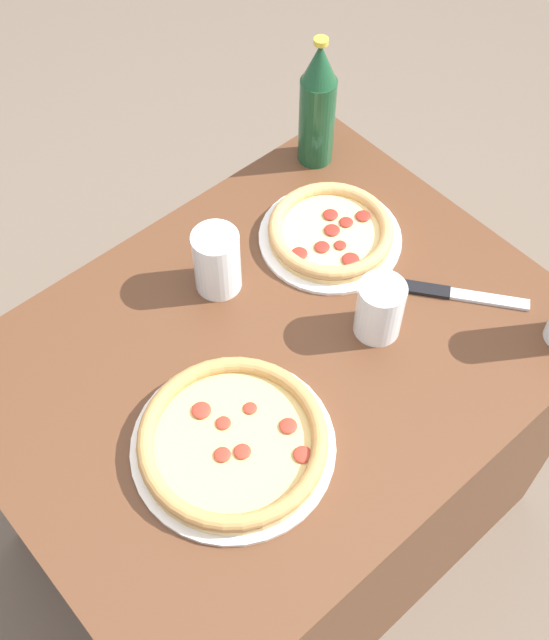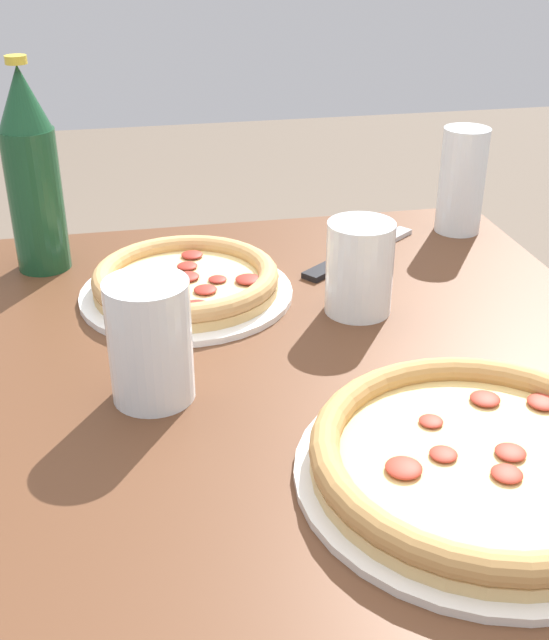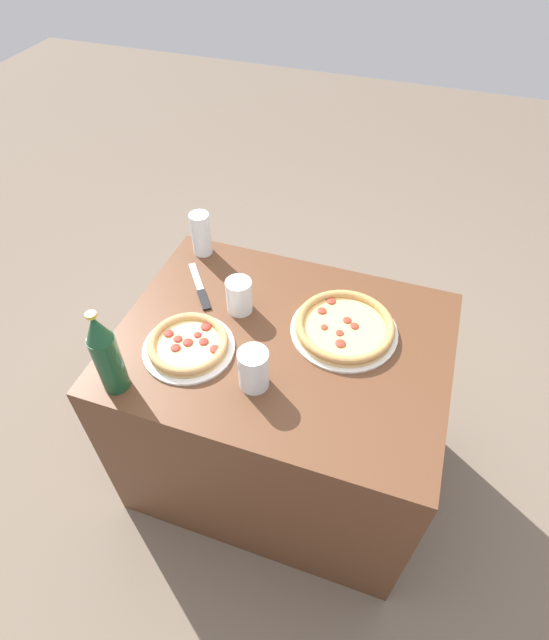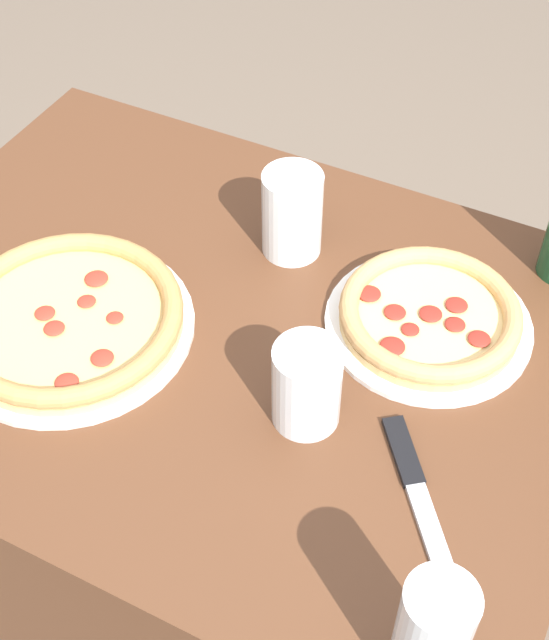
{
  "view_description": "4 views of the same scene",
  "coord_description": "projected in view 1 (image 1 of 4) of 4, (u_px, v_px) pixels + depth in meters",
  "views": [
    {
      "loc": [
        0.48,
        0.55,
        1.85
      ],
      "look_at": [
        -0.01,
        -0.01,
        0.79
      ],
      "focal_mm": 45.0,
      "sensor_mm": 36.0,
      "label": 1
    },
    {
      "loc": [
        0.66,
        -0.19,
        1.16
      ],
      "look_at": [
        -0.06,
        -0.04,
        0.77
      ],
      "focal_mm": 45.0,
      "sensor_mm": 36.0,
      "label": 2
    },
    {
      "loc": [
        0.29,
        -0.92,
        1.82
      ],
      "look_at": [
        -0.02,
        -0.01,
        0.81
      ],
      "focal_mm": 28.0,
      "sensor_mm": 36.0,
      "label": 3
    },
    {
      "loc": [
        -0.41,
        0.66,
        1.57
      ],
      "look_at": [
        -0.08,
        -0.01,
        0.76
      ],
      "focal_mm": 50.0,
      "sensor_mm": 36.0,
      "label": 4
    }
  ],
  "objects": [
    {
      "name": "beer_bottle",
      "position": [
        318.0,
        105.0,
        1.51
      ],
      "size": [
        0.07,
        0.07,
        0.28
      ],
      "color": "#194728",
      "rests_on": "table"
    },
    {
      "name": "glass_water",
      "position": [
        379.0,
        310.0,
        1.33
      ],
      "size": [
        0.08,
        0.08,
        0.11
      ],
      "color": "white",
      "rests_on": "table"
    },
    {
      "name": "table",
      "position": [
        274.0,
        448.0,
        1.64
      ],
      "size": [
        0.97,
        0.74,
        0.72
      ],
      "color": "#56331E",
      "rests_on": "ground_plane"
    },
    {
      "name": "pizza_veggie",
      "position": [
        331.0,
        232.0,
        1.47
      ],
      "size": [
        0.27,
        0.27,
        0.04
      ],
      "color": "white",
      "rests_on": "table"
    },
    {
      "name": "pizza_salami",
      "position": [
        233.0,
        441.0,
        1.23
      ],
      "size": [
        0.32,
        0.32,
        0.04
      ],
      "color": "silver",
      "rests_on": "table"
    },
    {
      "name": "knife",
      "position": [
        457.0,
        294.0,
        1.41
      ],
      "size": [
        0.16,
        0.2,
        0.01
      ],
      "color": "black",
      "rests_on": "table"
    },
    {
      "name": "glass_lemonade",
      "position": [
        217.0,
        263.0,
        1.38
      ],
      "size": [
        0.08,
        0.08,
        0.13
      ],
      "color": "white",
      "rests_on": "table"
    },
    {
      "name": "ground_plane",
      "position": [
        274.0,
        515.0,
        1.93
      ],
      "size": [
        8.0,
        8.0,
        0.0
      ],
      "primitive_type": "plane",
      "color": "#6B5B4C"
    }
  ]
}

